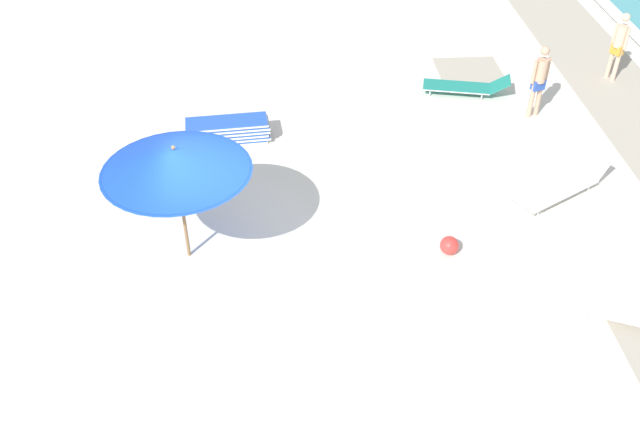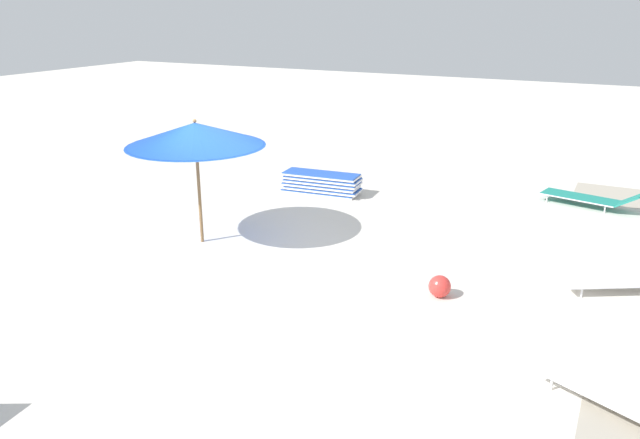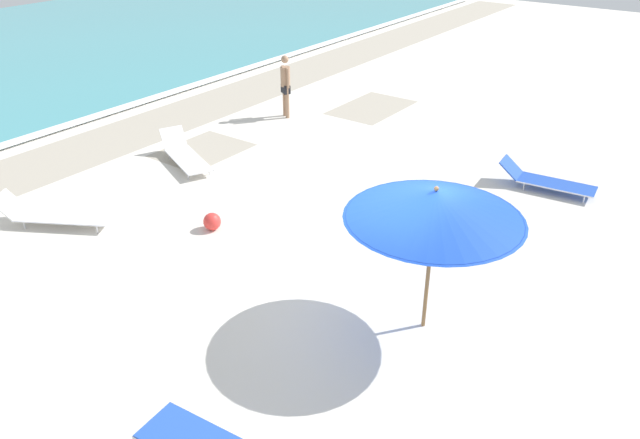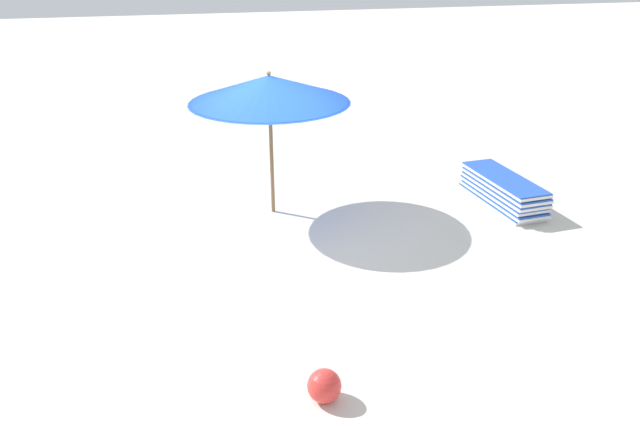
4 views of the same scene
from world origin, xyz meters
name	(u,v)px [view 2 (image 2 of 4)]	position (x,y,z in m)	size (l,w,h in m)	color
ground_plane	(247,254)	(0.00, 0.01, -0.08)	(60.00, 60.00, 0.16)	silver
beach_umbrella	(195,135)	(0.03, -0.99, 2.07)	(2.54, 2.54, 2.35)	olive
lounger_stack	(321,183)	(-3.87, -0.41, 0.25)	(0.78, 1.96, 0.49)	blue
sun_lounger_beside_umbrella	(590,198)	(-5.66, 5.43, 0.21)	(1.05, 2.18, 0.49)	#1E8475
sun_lounger_near_water_right	(635,277)	(-1.37, 6.43, 0.21)	(1.66, 2.28, 0.59)	white
beach_ball	(440,286)	(0.30, 3.75, 0.17)	(0.35, 0.35, 0.35)	red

